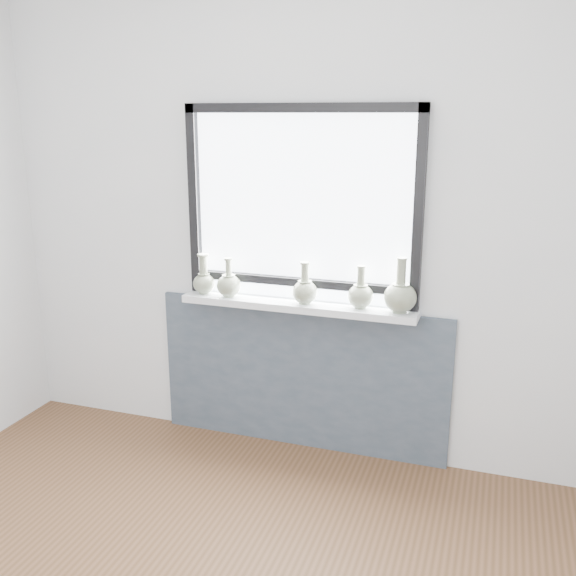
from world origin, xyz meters
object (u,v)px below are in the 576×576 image
(vase_c, at_px, (305,290))
(vase_b, at_px, (229,284))
(vase_d, at_px, (361,294))
(vase_e, at_px, (400,295))
(windowsill, at_px, (297,305))
(vase_a, at_px, (204,281))

(vase_c, bearing_deg, vase_b, -179.45)
(vase_d, relative_size, vase_e, 0.79)
(windowsill, bearing_deg, vase_d, 0.37)
(vase_c, height_order, vase_d, vase_c)
(vase_e, bearing_deg, windowsill, 179.13)
(windowsill, bearing_deg, vase_c, -18.13)
(vase_e, bearing_deg, vase_b, -179.34)
(vase_a, height_order, vase_b, vase_a)
(vase_b, xyz_separation_m, vase_c, (0.45, 0.00, 0.00))
(windowsill, relative_size, vase_b, 5.95)
(vase_a, relative_size, vase_e, 0.79)
(windowsill, height_order, vase_b, vase_b)
(windowsill, distance_m, vase_c, 0.11)
(vase_a, bearing_deg, windowsill, 0.33)
(vase_c, bearing_deg, vase_e, 0.77)
(windowsill, relative_size, vase_c, 5.72)
(windowsill, distance_m, vase_a, 0.57)
(vase_a, height_order, vase_c, same)
(windowsill, bearing_deg, vase_b, -177.18)
(windowsill, bearing_deg, vase_e, -0.87)
(windowsill, xyz_separation_m, vase_b, (-0.40, -0.02, 0.09))
(vase_a, bearing_deg, vase_b, -5.77)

